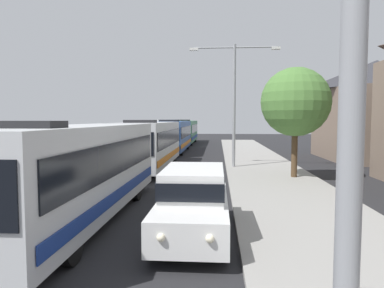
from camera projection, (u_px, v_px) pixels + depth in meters
bus_lead at (80, 168)px, 11.08m from camera, size 2.58×10.79×3.21m
bus_second_in_line at (151, 143)px, 22.96m from camera, size 2.58×10.65×3.21m
bus_middle at (174, 135)px, 34.76m from camera, size 2.58×11.30×3.21m
bus_fourth_in_line at (185, 131)px, 47.13m from camera, size 2.58×12.21×3.21m
white_suv at (194, 200)px, 9.64m from camera, size 1.86×4.88×1.90m
box_truck_oncoming at (158, 131)px, 44.78m from camera, size 2.35×7.69×3.15m
streetlamp_mid at (234, 92)px, 22.64m from camera, size 5.79×0.28×7.89m
roadside_tree at (295, 102)px, 18.59m from camera, size 3.67×3.67×5.85m
house_distant_gabled at (375, 109)px, 28.02m from camera, size 7.95×9.68×7.93m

